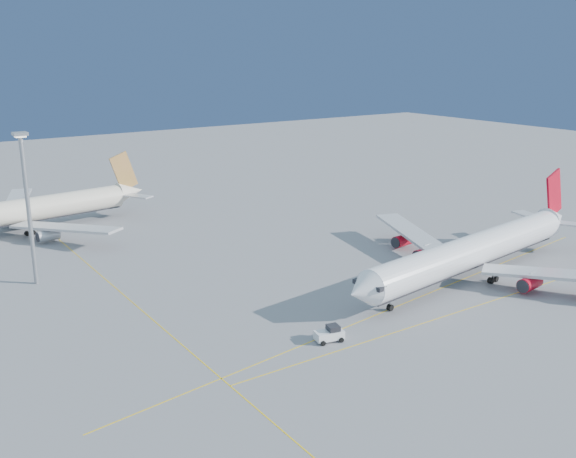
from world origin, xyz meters
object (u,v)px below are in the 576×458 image
object	(u,v)px
airliner_virgin	(476,250)
pushback_tug	(330,334)
light_mast	(27,197)
airliner_etihad	(24,211)

from	to	relation	value
airliner_virgin	pushback_tug	bearing A→B (deg)	-178.20
pushback_tug	light_mast	xyz separation A→B (m)	(-30.66, 50.69, 15.68)
airliner_virgin	airliner_etihad	xyz separation A→B (m)	(-64.92, 82.62, -0.18)
light_mast	airliner_etihad	bearing A→B (deg)	80.15
pushback_tug	light_mast	world-z (taller)	light_mast
pushback_tug	light_mast	distance (m)	61.28
airliner_etihad	light_mast	xyz separation A→B (m)	(-6.76, -38.93, 11.69)
airliner_virgin	light_mast	size ratio (longest dim) A/B	2.50
pushback_tug	airliner_etihad	bearing A→B (deg)	117.12
airliner_etihad	pushback_tug	xyz separation A→B (m)	(23.90, -89.62, -3.99)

